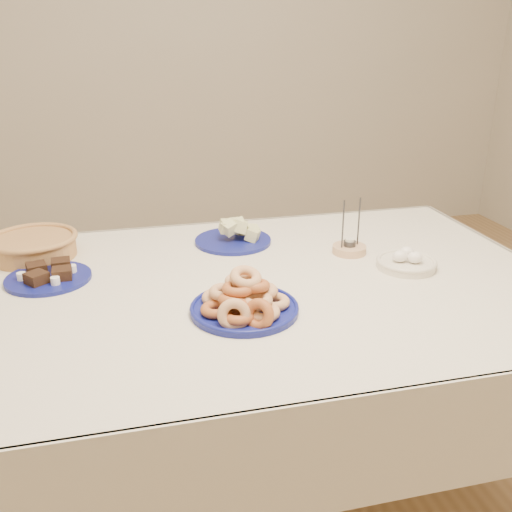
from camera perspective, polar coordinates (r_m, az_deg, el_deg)
name	(u,v)px	position (r m, az deg, el deg)	size (l,w,h in m)	color
ground	(252,494)	(2.00, -0.37, -22.74)	(5.00, 5.00, 0.00)	#967047
dining_table	(252,318)	(1.61, -0.43, -6.17)	(1.71, 1.11, 0.75)	brown
donut_platter	(244,301)	(1.39, -1.17, -4.57)	(0.34, 0.34, 0.12)	navy
melon_plate	(235,235)	(1.86, -2.10, 2.13)	(0.26, 0.26, 0.09)	navy
brownie_plate	(49,276)	(1.68, -20.02, -1.86)	(0.30, 0.30, 0.04)	navy
wicker_basket	(34,245)	(1.86, -21.36, 1.01)	(0.30, 0.30, 0.07)	olive
candle_holder	(349,248)	(1.79, 9.32, 0.79)	(0.13, 0.13, 0.17)	tan
egg_bowl	(406,262)	(1.72, 14.81, -0.59)	(0.21, 0.21, 0.06)	silver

